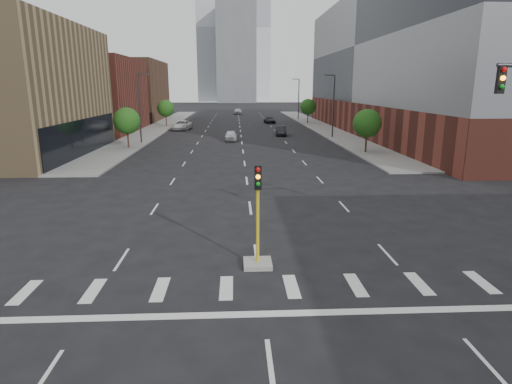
{
  "coord_description": "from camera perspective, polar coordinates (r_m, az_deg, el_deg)",
  "views": [
    {
      "loc": [
        -0.89,
        -7.97,
        7.47
      ],
      "look_at": [
        0.08,
        12.05,
        2.5
      ],
      "focal_mm": 30.0,
      "sensor_mm": 36.0,
      "label": 1
    }
  ],
  "objects": [
    {
      "name": "tower_mid",
      "position": [
        208.48,
        -2.65,
        17.91
      ],
      "size": [
        18.0,
        18.0,
        44.0
      ],
      "primitive_type": "cube",
      "color": "slate",
      "rests_on": "ground"
    },
    {
      "name": "building_left_far_b",
      "position": [
        103.45,
        -18.14,
        12.72
      ],
      "size": [
        20.0,
        24.0,
        13.0
      ],
      "primitive_type": "cube",
      "color": "brown",
      "rests_on": "ground"
    },
    {
      "name": "streetlight_right_a",
      "position": [
        64.62,
        10.22,
        11.53
      ],
      "size": [
        1.6,
        0.22,
        9.07
      ],
      "color": "#2D2D30",
      "rests_on": "ground"
    },
    {
      "name": "car_distant",
      "position": [
        118.68,
        -2.42,
        10.71
      ],
      "size": [
        2.4,
        4.99,
        1.64
      ],
      "primitive_type": "imported",
      "rotation": [
        0.0,
        0.0,
        -0.1
      ],
      "color": "silver",
      "rests_on": "ground"
    },
    {
      "name": "tree_left_near",
      "position": [
        54.72,
        -16.84,
        9.07
      ],
      "size": [
        3.2,
        3.2,
        4.85
      ],
      "color": "#382619",
      "rests_on": "ground"
    },
    {
      "name": "car_near_left",
      "position": [
        60.76,
        -3.36,
        7.53
      ],
      "size": [
        1.72,
        4.23,
        1.44
      ],
      "primitive_type": "imported",
      "rotation": [
        0.0,
        0.0,
        0.0
      ],
      "color": "silver",
      "rests_on": "ground"
    },
    {
      "name": "streetlight_right_b",
      "position": [
        99.04,
        5.66,
        12.44
      ],
      "size": [
        1.6,
        0.22,
        9.07
      ],
      "color": "#2D2D30",
      "rests_on": "ground"
    },
    {
      "name": "building_right_main",
      "position": [
        74.54,
        22.16,
        15.66
      ],
      "size": [
        24.0,
        70.0,
        22.0
      ],
      "color": "brown",
      "rests_on": "ground"
    },
    {
      "name": "tree_right_far",
      "position": [
        89.31,
        6.96,
        11.21
      ],
      "size": [
        3.2,
        3.2,
        4.85
      ],
      "color": "#382619",
      "rests_on": "ground"
    },
    {
      "name": "sidewalk_right_far",
      "position": [
        83.82,
        8.26,
        8.73
      ],
      "size": [
        5.0,
        92.0,
        0.15
      ],
      "primitive_type": "cube",
      "color": "gray",
      "rests_on": "ground"
    },
    {
      "name": "car_deep_right",
      "position": [
        89.8,
        1.81,
        9.58
      ],
      "size": [
        2.41,
        4.82,
        1.34
      ],
      "primitive_type": "imported",
      "rotation": [
        0.0,
        0.0,
        0.12
      ],
      "color": "black",
      "rests_on": "ground"
    },
    {
      "name": "sidewalk_left_far",
      "position": [
        83.5,
        -12.63,
        8.52
      ],
      "size": [
        5.0,
        92.0,
        0.15
      ],
      "primitive_type": "cube",
      "color": "gray",
      "rests_on": "ground"
    },
    {
      "name": "car_far_left",
      "position": [
        76.93,
        -9.9,
        8.77
      ],
      "size": [
        3.5,
        6.22,
        1.64
      ],
      "primitive_type": "imported",
      "rotation": [
        0.0,
        0.0,
        -0.14
      ],
      "color": "silver",
      "rests_on": "ground"
    },
    {
      "name": "median_traffic_signal",
      "position": [
        18.16,
        0.23,
        -7.03
      ],
      "size": [
        1.2,
        1.2,
        4.4
      ],
      "color": "#999993",
      "rests_on": "ground"
    },
    {
      "name": "streetlight_left",
      "position": [
        59.35,
        -15.24,
        11.08
      ],
      "size": [
        1.6,
        0.22,
        9.07
      ],
      "color": "#2D2D30",
      "rests_on": "ground"
    },
    {
      "name": "tree_right_near",
      "position": [
        50.39,
        14.6,
        8.85
      ],
      "size": [
        3.2,
        3.2,
        4.85
      ],
      "color": "#382619",
      "rests_on": "ground"
    },
    {
      "name": "tower_left",
      "position": [
        229.73,
        -4.84,
        20.76
      ],
      "size": [
        22.0,
        22.0,
        70.0
      ],
      "primitive_type": "cube",
      "color": "#B2B7BC",
      "rests_on": "ground"
    },
    {
      "name": "building_left_far_a",
      "position": [
        78.62,
        -23.07,
        11.78
      ],
      "size": [
        20.0,
        22.0,
        12.0
      ],
      "primitive_type": "cube",
      "color": "brown",
      "rests_on": "ground"
    },
    {
      "name": "tower_right",
      "position": [
        270.15,
        -0.47,
        20.84
      ],
      "size": [
        20.0,
        20.0,
        80.0
      ],
      "primitive_type": "cube",
      "color": "#B2B7BC",
      "rests_on": "ground"
    },
    {
      "name": "car_mid_right",
      "position": [
        67.26,
        3.32,
        8.15
      ],
      "size": [
        1.77,
        4.49,
        1.45
      ],
      "primitive_type": "imported",
      "rotation": [
        0.0,
        0.0,
        -0.05
      ],
      "color": "black",
      "rests_on": "ground"
    },
    {
      "name": "tree_left_far",
      "position": [
        84.1,
        -11.96,
        10.86
      ],
      "size": [
        3.2,
        3.2,
        4.85
      ],
      "color": "#382619",
      "rests_on": "ground"
    }
  ]
}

